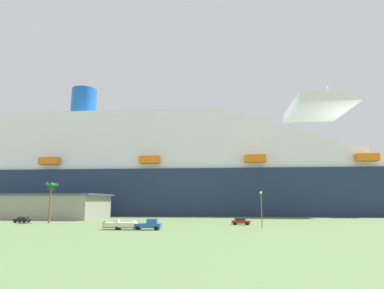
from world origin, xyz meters
TOP-DOWN VIEW (x-y plane):
  - ground_plane at (0.00, 30.00)m, footprint 600.00×600.00m
  - cruise_ship at (-14.26, 66.97)m, footprint 279.50×57.83m
  - terminal_building at (-46.36, 28.07)m, footprint 54.02×22.38m
  - pickup_truck at (8.60, -8.40)m, footprint 5.79×2.79m
  - small_boat_on_trailer at (3.51, -8.99)m, footprint 8.63×2.82m
  - palm_tree at (-24.47, 7.66)m, footprint 3.74×3.74m
  - street_lamp at (31.23, 0.92)m, footprint 0.56×0.56m
  - parked_car_red_hatchback at (26.29, 10.47)m, footprint 4.75×2.59m
  - parked_car_black_coupe at (-32.34, 7.44)m, footprint 4.23×2.08m

SIDE VIEW (x-z plane):
  - ground_plane at x=0.00m, z-range 0.00..0.00m
  - parked_car_black_coupe at x=-32.34m, z-range 0.04..1.62m
  - parked_car_red_hatchback at x=26.29m, z-range 0.04..1.62m
  - small_boat_on_trailer at x=3.51m, z-range -0.12..2.03m
  - pickup_truck at x=8.60m, z-range -0.06..2.14m
  - terminal_building at x=-46.36m, z-range 0.02..8.23m
  - street_lamp at x=31.23m, z-range 1.20..9.07m
  - palm_tree at x=-24.47m, z-range 3.47..14.43m
  - cruise_ship at x=-14.26m, z-range -13.11..48.72m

